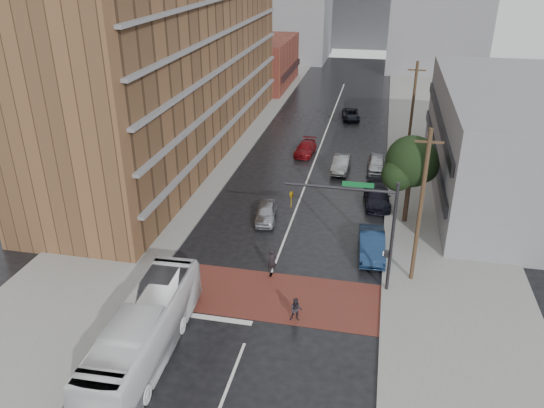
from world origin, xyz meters
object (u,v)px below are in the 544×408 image
Objects in this scene: car_parked_far at (377,164)px; car_parked_mid at (377,196)px; car_travel_c at (305,148)px; pedestrian_a at (272,262)px; car_parked_near at (372,245)px; suv_travel at (351,114)px; car_travel_a at (266,213)px; pedestrian_b at (296,310)px; car_travel_b at (341,164)px; transit_bus at (144,333)px.

car_parked_mid is at bearing -90.18° from car_parked_far.
pedestrian_a is at bearing -82.79° from car_travel_c.
car_parked_near is (7.40, -18.74, 0.18)m from car_travel_c.
car_travel_a is at bearing -106.60° from suv_travel.
pedestrian_b is 12.39m from car_travel_a.
pedestrian_a is 13.40m from car_parked_mid.
suv_travel is at bearing 100.17° from car_parked_far.
car_parked_far is at bearing -85.57° from suv_travel.
pedestrian_b reaches higher than car_travel_b.
suv_travel is 32.40m from car_parked_near.
transit_bus is 2.85× the size of car_travel_a.
car_travel_b is at bearing 83.16° from pedestrian_b.
car_parked_far is at bearing 75.36° from pedestrian_b.
pedestrian_b is at bearing -101.05° from car_parked_far.
pedestrian_b is at bearing -89.14° from car_travel_b.
car_travel_c is (-3.56, 26.86, -0.10)m from pedestrian_b.
car_parked_mid reaches higher than car_parked_far.
car_parked_far is (-0.26, 7.41, -0.01)m from car_parked_mid.
pedestrian_b is (2.32, -4.50, -0.13)m from pedestrian_a.
car_travel_b is (7.42, 27.54, -0.83)m from transit_bus.
pedestrian_a is at bearing -153.83° from car_parked_near.
pedestrian_b is 40.30m from suv_travel.
car_parked_far reaches higher than suv_travel.
car_parked_mid is at bearing -50.41° from car_travel_c.
car_travel_c is 12.92m from car_parked_mid.
pedestrian_a reaches higher than car_parked_near.
transit_bus reaches higher than car_parked_near.
car_parked_near is (3.79, -32.18, 0.19)m from suv_travel.
car_travel_c is 0.88× the size of car_parked_near.
car_travel_c is 1.02× the size of car_parked_far.
suv_travel is (7.06, 44.79, -0.93)m from transit_bus.
transit_bus is 28.53m from car_travel_b.
transit_bus is 2.57× the size of car_travel_c.
pedestrian_a is 0.35× the size of car_parked_near.
pedestrian_b is at bearing -77.33° from car_travel_a.
car_parked_far is (10.70, 28.24, -0.82)m from transit_bus.
transit_bus reaches higher than suv_travel.
car_parked_mid reaches higher than suv_travel.
car_travel_a is (-4.31, 11.62, -0.07)m from pedestrian_b.
pedestrian_b reaches higher than car_parked_mid.
pedestrian_b is at bearing -86.95° from pedestrian_a.
car_parked_near is at bearing -75.17° from car_travel_b.
car_travel_b is at bearing -39.73° from car_travel_c.
car_travel_b is 0.97× the size of suv_travel.
car_travel_b is (0.42, 23.05, -0.03)m from pedestrian_b.
car_parked_near is at bearing 6.16° from pedestrian_a.
car_parked_mid is 1.18× the size of car_parked_far.
car_parked_mid is (7.51, -10.51, 0.10)m from car_travel_c.
car_parked_mid is at bearing 70.59° from pedestrian_b.
pedestrian_b is 23.05m from car_travel_b.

